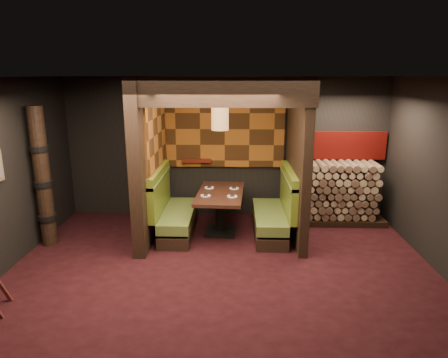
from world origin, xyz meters
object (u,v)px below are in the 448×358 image
booth_bench_left (173,213)px  booth_bench_right (275,214)px  firewood_stack (340,193)px  dining_table (220,204)px  totem_column (43,179)px  pendant_lamp (220,117)px

booth_bench_left → booth_bench_right: same height
booth_bench_right → firewood_stack: 1.54m
booth_bench_right → dining_table: (-1.01, 0.05, 0.16)m
totem_column → booth_bench_left: bearing=14.8°
dining_table → pendant_lamp: bearing=-90.0°
dining_table → firewood_stack: firewood_stack is taller
firewood_stack → pendant_lamp: bearing=-163.5°
dining_table → totem_column: (-2.97, -0.60, 0.63)m
pendant_lamp → firewood_stack: bearing=16.5°
booth_bench_left → dining_table: bearing=3.3°
pendant_lamp → booth_bench_right: bearing=-0.1°
booth_bench_left → firewood_stack: (3.25, 0.70, 0.21)m
dining_table → booth_bench_right: bearing=-2.9°
booth_bench_left → pendant_lamp: pendant_lamp is taller
firewood_stack → totem_column: bearing=-166.8°
booth_bench_right → dining_table: bearing=177.1°
dining_table → booth_bench_left: bearing=-176.7°
booth_bench_left → pendant_lamp: 1.98m
pendant_lamp → totem_column: pendant_lamp is taller
dining_table → pendant_lamp: size_ratio=1.71×
booth_bench_left → totem_column: 2.30m
booth_bench_left → totem_column: bearing=-165.2°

